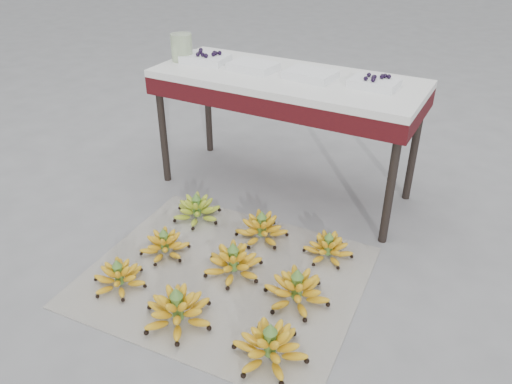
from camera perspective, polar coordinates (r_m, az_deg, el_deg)
The scene contains 17 objects.
ground at distance 2.43m, azimuth -3.45°, elevation -9.18°, with size 60.00×60.00×0.00m, color slate.
newspaper_mat at distance 2.40m, azimuth -3.56°, elevation -9.54°, with size 1.25×1.05×0.01m, color silver.
bunch_front_left at distance 2.39m, azimuth -15.38°, elevation -9.35°, with size 0.28×0.28×0.15m.
bunch_front_center at distance 2.16m, azimuth -8.93°, elevation -13.19°, with size 0.40×0.40×0.18m.
bunch_front_right at distance 2.00m, azimuth 1.61°, elevation -17.20°, with size 0.34×0.34×0.18m.
bunch_mid_left at distance 2.54m, azimuth -10.39°, elevation -5.94°, with size 0.31×0.31×0.15m.
bunch_mid_center at distance 2.38m, azimuth -2.59°, elevation -8.04°, with size 0.37×0.37×0.17m.
bunch_mid_right at distance 2.24m, azimuth 4.66°, elevation -11.10°, with size 0.34×0.34×0.18m.
bunch_back_left at distance 2.78m, azimuth -6.76°, elevation -2.01°, with size 0.32×0.32×0.16m.
bunch_back_center at distance 2.61m, azimuth 0.66°, elevation -4.20°, with size 0.28×0.28×0.17m.
bunch_back_right at distance 2.51m, azimuth 8.25°, elevation -6.35°, with size 0.26×0.26×0.15m.
vendor_table at distance 2.83m, azimuth 3.46°, elevation 11.62°, with size 1.49×0.60×0.72m.
tray_far_left at distance 3.05m, azimuth -5.76°, elevation 14.97°, with size 0.28×0.21×0.07m.
tray_left at distance 2.89m, azimuth -0.32°, elevation 14.17°, with size 0.27×0.20×0.04m.
tray_right at distance 2.75m, azimuth 6.25°, elevation 13.21°, with size 0.28×0.21×0.04m.
tray_far_right at distance 2.68m, azimuth 13.39°, elevation 12.06°, with size 0.25×0.18×0.06m.
glass_jar at distance 3.08m, azimuth -8.49°, elevation 16.03°, with size 0.12×0.12×0.16m, color #D6ECBC.
Camera 1 is at (1.01, -1.57, 1.55)m, focal length 35.00 mm.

